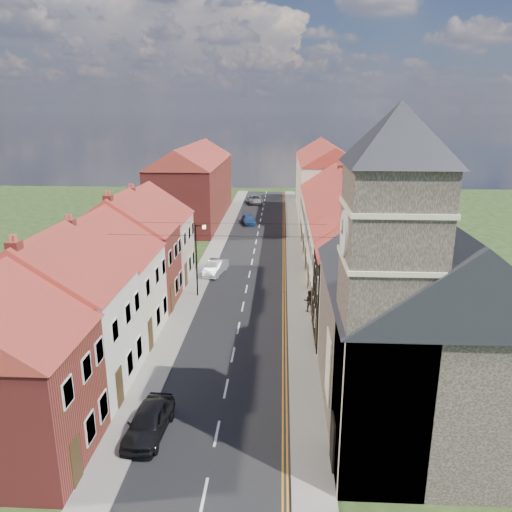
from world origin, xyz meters
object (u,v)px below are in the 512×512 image
at_px(car_far, 249,220).
at_px(pedestrian_right, 309,301).
at_px(car_mid, 215,267).
at_px(car_near, 149,422).
at_px(car_distant, 255,200).
at_px(church, 420,313).
at_px(lamppost, 197,256).

bearing_deg(car_far, pedestrian_right, -91.01).
bearing_deg(pedestrian_right, car_mid, -45.99).
height_order(car_near, car_distant, car_near).
relative_size(church, car_distant, 3.17).
height_order(car_far, pedestrian_right, pedestrian_right).
xyz_separation_m(church, car_mid, (-12.56, 22.60, -5.21)).
height_order(car_near, car_far, car_near).
relative_size(car_near, car_distant, 0.88).
relative_size(car_near, car_mid, 1.04).
height_order(lamppost, car_far, lamppost).
relative_size(church, car_mid, 3.75).
distance_m(car_mid, pedestrian_right, 12.11).
bearing_deg(car_distant, car_near, -103.32).
height_order(church, pedestrian_right, church).
bearing_deg(car_near, lamppost, 95.43).
xyz_separation_m(car_near, pedestrian_right, (8.30, 15.33, 0.25)).
distance_m(church, pedestrian_right, 15.24).
height_order(church, car_far, church).
relative_size(lamppost, car_far, 1.50).
bearing_deg(car_distant, church, -91.36).
bearing_deg(car_near, car_distant, 91.91).
height_order(lamppost, car_mid, lamppost).
bearing_deg(car_mid, church, -49.28).
xyz_separation_m(car_mid, car_distant, (1.70, 36.77, -0.00)).
distance_m(car_mid, car_distant, 36.81).
height_order(church, car_distant, church).
distance_m(car_mid, car_far, 21.47).
bearing_deg(lamppost, car_near, -88.08).
bearing_deg(lamppost, pedestrian_right, -17.99).
bearing_deg(car_near, car_far, 91.37).
bearing_deg(church, lamppost, 128.30).
height_order(car_mid, car_distant, car_mid).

